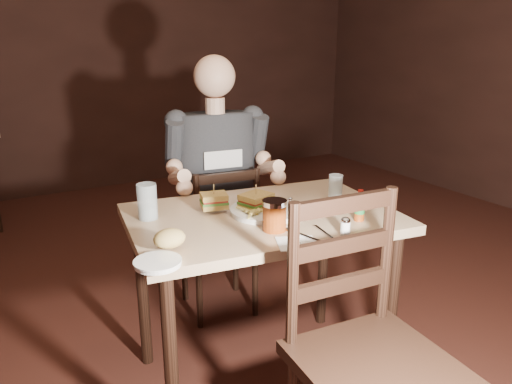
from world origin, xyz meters
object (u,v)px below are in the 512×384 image
side_plate (158,264)px  glass_right (335,190)px  diner (219,152)px  hot_sauce (360,205)px  glass_left (147,201)px  chair_near (376,366)px  syrup_dispenser (274,215)px  chair_far (218,238)px  dinner_plate (266,212)px  main_table (262,235)px

side_plate → glass_right: bearing=11.7°
diner → hot_sauce: size_ratio=7.52×
diner → glass_left: diner is taller
chair_near → glass_right: bearing=67.2°
glass_right → syrup_dispenser: size_ratio=1.14×
chair_far → side_plate: chair_far is taller
dinner_plate → diner: bearing=82.7°
side_plate → hot_sauce: bearing=-1.1°
diner → side_plate: diner is taller
chair_near → side_plate: chair_near is taller
main_table → syrup_dispenser: syrup_dispenser is taller
glass_right → hot_sauce: 0.20m
glass_right → side_plate: size_ratio=0.91×
chair_far → chair_near: (-0.11, -1.32, 0.08)m
syrup_dispenser → side_plate: bearing=-163.8°
chair_near → hot_sauce: (0.30, 0.44, 0.34)m
main_table → glass_right: (0.32, -0.06, 0.16)m
hot_sauce → side_plate: hot_sauce is taller
glass_right → main_table: bearing=168.8°
diner → syrup_dispenser: size_ratio=8.07×
main_table → dinner_plate: (0.02, -0.00, 0.10)m
main_table → dinner_plate: bearing=-10.8°
dinner_plate → glass_left: glass_left is taller
chair_far → glass_left: bearing=48.8°
main_table → glass_right: glass_right is taller
dinner_plate → glass_right: (0.31, -0.06, 0.06)m
glass_right → glass_left: bearing=161.6°
glass_right → diner: bearing=110.1°
main_table → diner: diner is taller
diner → glass_left: 0.64m
dinner_plate → syrup_dispenser: size_ratio=2.42×
chair_far → chair_near: size_ratio=0.84×
glass_left → hot_sauce: bearing=-31.9°
dinner_plate → side_plate: size_ratio=1.92×
chair_near → syrup_dispenser: 0.62m
chair_near → side_plate: 0.75m
chair_near → glass_left: bearing=119.7°
diner → chair_near: bearing=-86.3°
glass_left → dinner_plate: bearing=-23.2°
syrup_dispenser → side_plate: syrup_dispenser is taller
dinner_plate → glass_right: 0.32m
dinner_plate → side_plate: bearing=-156.4°
chair_far → main_table: bearing=89.4°
hot_sauce → chair_near: bearing=-124.1°
glass_left → glass_right: 0.78m
glass_left → hot_sauce: (0.71, -0.44, -0.01)m
main_table → diner: size_ratio=1.22×
diner → main_table: bearing=-90.7°
glass_left → main_table: bearing=-23.7°
hot_sauce → dinner_plate: bearing=137.1°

